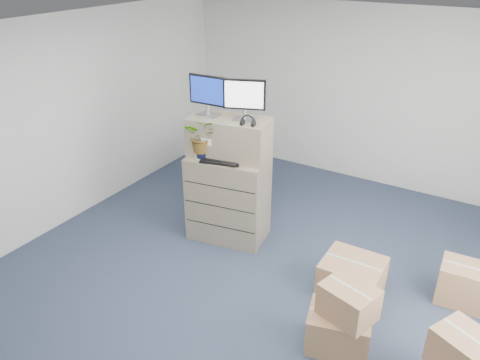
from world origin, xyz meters
name	(u,v)px	position (x,y,z in m)	size (l,w,h in m)	color
ground	(248,291)	(0.00, 0.00, 0.00)	(7.00, 7.00, 0.00)	#283548
wall_back	(361,96)	(0.00, 3.51, 1.40)	(6.00, 0.02, 2.80)	silver
filing_cabinet_lower	(228,198)	(-0.81, 0.87, 0.58)	(0.99, 0.61, 1.16)	gray
filing_cabinet_upper	(229,137)	(-0.82, 0.92, 1.40)	(0.99, 0.50, 0.50)	gray
monitor_left	(208,93)	(-1.10, 0.87, 1.93)	(0.51, 0.20, 0.50)	#99999E
monitor_right	(244,98)	(-0.63, 0.95, 1.93)	(0.48, 0.28, 0.50)	#99999E
headphones	(248,122)	(-0.50, 0.82, 1.70)	(0.17, 0.17, 0.02)	black
keyboard	(221,161)	(-0.81, 0.70, 1.17)	(0.50, 0.21, 0.03)	black
mouse	(249,162)	(-0.50, 0.84, 1.17)	(0.10, 0.06, 0.03)	silver
water_bottle	(239,146)	(-0.71, 0.96, 1.30)	(0.08, 0.08, 0.28)	gray
phone_dock	(226,151)	(-0.88, 0.93, 1.21)	(0.08, 0.07, 0.15)	silver
external_drive	(257,154)	(-0.51, 1.07, 1.19)	(0.24, 0.18, 0.07)	black
tissue_box	(255,150)	(-0.50, 0.99, 1.28)	(0.28, 0.14, 0.11)	#4192DF
potted_plant	(203,140)	(-1.06, 0.69, 1.40)	(0.52, 0.55, 0.43)	#A0C19B
office_chair	(239,167)	(-1.36, 2.03, 0.43)	(0.84, 0.78, 0.86)	#5A5A5F
cardboard_boxes	(396,307)	(1.57, 0.27, 0.28)	(1.82, 1.85, 0.74)	#9A744A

